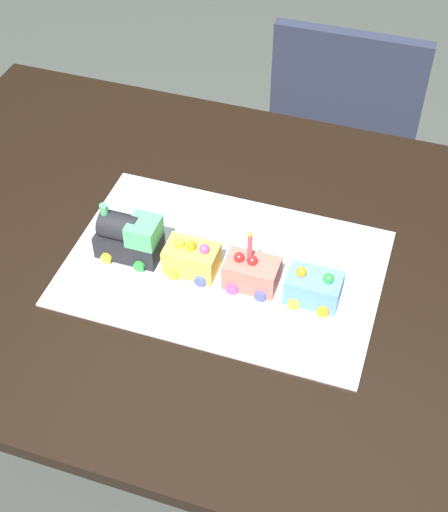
% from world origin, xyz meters
% --- Properties ---
extents(ground_plane, '(8.00, 8.00, 0.00)m').
position_xyz_m(ground_plane, '(0.00, 0.00, 0.00)').
color(ground_plane, '#474C44').
extents(dining_table, '(1.40, 1.00, 0.74)m').
position_xyz_m(dining_table, '(0.00, 0.00, 0.63)').
color(dining_table, black).
rests_on(dining_table, ground).
extents(chair, '(0.40, 0.40, 0.86)m').
position_xyz_m(chair, '(0.15, 0.83, 0.47)').
color(chair, '#2D3347').
rests_on(chair, ground).
extents(cake_board, '(0.60, 0.40, 0.00)m').
position_xyz_m(cake_board, '(0.06, -0.03, 0.74)').
color(cake_board, silver).
rests_on(cake_board, dining_table).
extents(cake_locomotive, '(0.14, 0.08, 0.12)m').
position_xyz_m(cake_locomotive, '(-0.13, -0.05, 0.79)').
color(cake_locomotive, '#232328').
rests_on(cake_locomotive, cake_board).
extents(cake_car_caboose_lemon, '(0.10, 0.08, 0.07)m').
position_xyz_m(cake_car_caboose_lemon, '(0.00, -0.05, 0.77)').
color(cake_car_caboose_lemon, '#F4E04C').
rests_on(cake_car_caboose_lemon, cake_board).
extents(cake_car_hopper_coral, '(0.10, 0.08, 0.07)m').
position_xyz_m(cake_car_hopper_coral, '(0.12, -0.05, 0.77)').
color(cake_car_hopper_coral, '#F27260').
rests_on(cake_car_hopper_coral, cake_board).
extents(cake_car_flatbed_sky_blue, '(0.10, 0.08, 0.07)m').
position_xyz_m(cake_car_flatbed_sky_blue, '(0.24, -0.05, 0.77)').
color(cake_car_flatbed_sky_blue, '#669EEA').
rests_on(cake_car_flatbed_sky_blue, cake_board).
extents(birthday_candle, '(0.01, 0.01, 0.07)m').
position_xyz_m(birthday_candle, '(0.11, -0.05, 0.85)').
color(birthday_candle, '#F24C59').
rests_on(birthday_candle, cake_car_hopper_coral).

